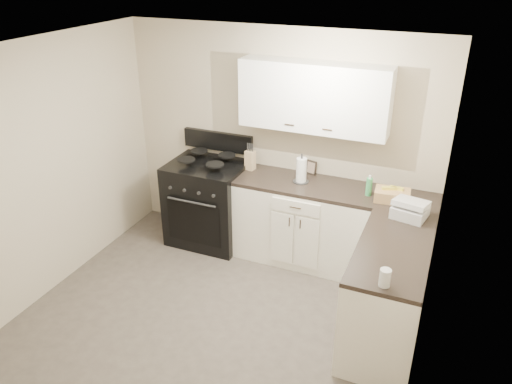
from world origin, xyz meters
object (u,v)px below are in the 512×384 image
at_px(knife_block, 250,160).
at_px(paper_towel, 301,170).
at_px(wicker_basket, 392,195).
at_px(countertop_grill, 410,212).
at_px(stove, 209,204).

relative_size(knife_block, paper_towel, 0.81).
height_order(knife_block, wicker_basket, knife_block).
height_order(knife_block, countertop_grill, knife_block).
bearing_deg(stove, wicker_basket, -0.94).
distance_m(stove, countertop_grill, 2.37).
relative_size(paper_towel, countertop_grill, 0.91).
height_order(stove, paper_towel, paper_towel).
distance_m(stove, paper_towel, 1.27).
xyz_separation_m(knife_block, wicker_basket, (1.61, -0.18, -0.05)).
xyz_separation_m(stove, countertop_grill, (2.29, -0.31, 0.53)).
bearing_deg(knife_block, paper_towel, 0.67).
relative_size(paper_towel, wicker_basket, 0.80).
relative_size(knife_block, countertop_grill, 0.74).
bearing_deg(countertop_grill, stove, -176.38).
bearing_deg(paper_towel, countertop_grill, -16.54).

